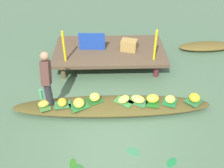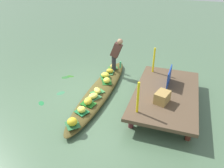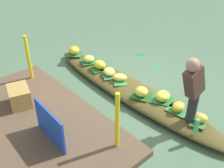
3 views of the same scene
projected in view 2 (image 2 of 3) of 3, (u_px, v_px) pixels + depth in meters
canal_water at (100, 94)px, 7.24m from camera, size 40.00×40.00×0.00m
dock_platform at (166, 94)px, 6.47m from camera, size 3.20×1.80×0.47m
vendor_boat at (100, 91)px, 7.19m from camera, size 4.63×0.75×0.22m
leaf_mat_0 at (110, 73)px, 8.08m from camera, size 0.41×0.32×0.01m
banana_bunch_0 at (110, 71)px, 8.04m from camera, size 0.25×0.30×0.15m
leaf_mat_1 at (93, 98)px, 6.63m from camera, size 0.53×0.48×0.01m
banana_bunch_1 at (93, 96)px, 6.60m from camera, size 0.39×0.35×0.14m
leaf_mat_2 at (97, 92)px, 6.90m from camera, size 0.49×0.46×0.01m
banana_bunch_2 at (97, 90)px, 6.86m from camera, size 0.36×0.35×0.14m
leaf_mat_3 at (73, 125)px, 5.56m from camera, size 0.49×0.49×0.01m
banana_bunch_3 at (72, 122)px, 5.51m from camera, size 0.33×0.33×0.20m
leaf_mat_4 at (82, 112)px, 6.03m from camera, size 0.41×0.44×0.01m
banana_bunch_4 at (82, 109)px, 5.99m from camera, size 0.33×0.33×0.15m
leaf_mat_5 at (88, 104)px, 6.36m from camera, size 0.37×0.46×0.01m
banana_bunch_5 at (88, 101)px, 6.31m from camera, size 0.32×0.26×0.19m
leaf_mat_6 at (113, 68)px, 8.42m from camera, size 0.37×0.44×0.01m
banana_bunch_6 at (113, 66)px, 8.38m from camera, size 0.33×0.30×0.15m
leaf_mat_7 at (107, 83)px, 7.43m from camera, size 0.42×0.42×0.01m
banana_bunch_7 at (107, 80)px, 7.38m from camera, size 0.27×0.26×0.19m
leaf_mat_8 at (105, 77)px, 7.77m from camera, size 0.52×0.49×0.01m
banana_bunch_8 at (105, 75)px, 7.73m from camera, size 0.31×0.35×0.18m
vendor_person at (116, 53)px, 7.93m from camera, size 0.20×0.45×1.23m
water_bottle at (120, 65)px, 8.37m from camera, size 0.07×0.07×0.26m
market_banner at (169, 77)px, 6.73m from camera, size 0.75×0.06×0.51m
railing_post_west at (154, 60)px, 7.38m from camera, size 0.06×0.06×0.86m
railing_post_east at (138, 98)px, 5.41m from camera, size 0.06×0.06×0.86m
produce_crate at (162, 97)px, 5.92m from camera, size 0.51×0.43×0.31m
drifting_plant_0 at (41, 103)px, 6.76m from camera, size 0.29×0.30×0.01m
drifting_plant_1 at (66, 77)px, 8.22m from camera, size 0.34×0.37×0.01m
drifting_plant_2 at (70, 76)px, 8.30m from camera, size 0.16×0.30×0.01m
drifting_plant_3 at (61, 93)px, 7.27m from camera, size 0.35×0.31×0.01m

